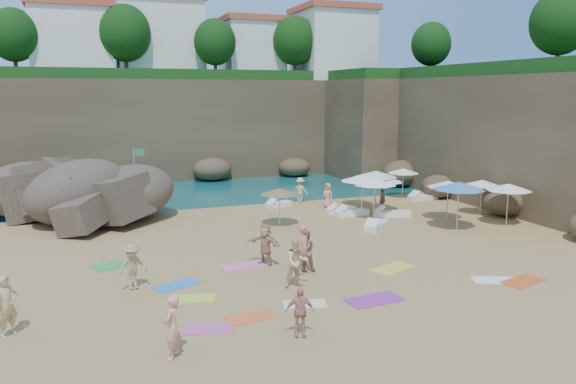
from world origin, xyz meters
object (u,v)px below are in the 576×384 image
object	(u,v)px
person_stand_1	(305,251)
flag_pole	(136,169)
parasol_1	(376,174)
person_stand_3	(383,201)
person_stand_0	(7,306)
person_stand_4	(328,195)
rock_outcrop	(51,228)
person_stand_2	(300,190)
person_stand_5	(60,210)
lounger_0	(279,204)
person_stand_6	(172,327)
parasol_2	(384,179)
parasol_0	(375,182)

from	to	relation	value
person_stand_1	flag_pole	bearing A→B (deg)	-61.16
parasol_1	person_stand_3	world-z (taller)	parasol_1
person_stand_0	person_stand_4	xyz separation A→B (m)	(16.28, 13.60, -0.15)
rock_outcrop	person_stand_1	xyz separation A→B (m)	(9.84, -11.30, 0.83)
person_stand_2	person_stand_5	distance (m)	14.35
lounger_0	person_stand_2	bearing A→B (deg)	0.97
person_stand_6	parasol_1	bearing A→B (deg)	168.58
parasol_2	person_stand_2	xyz separation A→B (m)	(-3.56, 4.34, -1.16)
person_stand_3	person_stand_5	world-z (taller)	person_stand_5
flag_pole	parasol_1	world-z (taller)	flag_pole
rock_outcrop	parasol_1	size ratio (longest dim) A/B	3.52
person_stand_4	person_stand_5	world-z (taller)	person_stand_4
parasol_2	flag_pole	bearing A→B (deg)	152.77
person_stand_4	person_stand_5	distance (m)	15.33
parasol_2	person_stand_3	xyz separation A→B (m)	(-0.23, -0.34, -1.22)
person_stand_5	person_stand_6	bearing A→B (deg)	-72.12
rock_outcrop	person_stand_5	size ratio (longest dim) A/B	5.88
flag_pole	parasol_1	size ratio (longest dim) A/B	1.43
rock_outcrop	person_stand_2	distance (m)	14.93
parasol_2	person_stand_2	world-z (taller)	parasol_2
person_stand_2	rock_outcrop	bearing A→B (deg)	54.34
person_stand_2	person_stand_6	xyz separation A→B (m)	(-11.03, -18.74, 0.07)
person_stand_0	person_stand_3	size ratio (longest dim) A/B	1.22
parasol_1	person_stand_6	bearing A→B (deg)	-133.89
lounger_0	parasol_0	bearing A→B (deg)	-73.09
parasol_1	person_stand_4	xyz separation A→B (m)	(-2.37, 1.68, -1.43)
flag_pole	person_stand_0	world-z (taller)	flag_pole
parasol_0	person_stand_2	bearing A→B (deg)	111.02
person_stand_1	person_stand_2	bearing A→B (deg)	-99.30
person_stand_3	person_stand_5	size ratio (longest dim) A/B	0.99
flag_pole	person_stand_6	distance (m)	21.42
person_stand_1	person_stand_3	size ratio (longest dim) A/B	1.10
person_stand_6	person_stand_3	bearing A→B (deg)	166.87
person_stand_1	person_stand_6	xyz separation A→B (m)	(-6.08, -5.60, 0.05)
rock_outcrop	parasol_2	distance (m)	18.63
rock_outcrop	person_stand_3	xyz separation A→B (m)	(18.13, -2.84, 0.76)
flag_pole	person_stand_4	size ratio (longest dim) A/B	2.35
person_stand_1	parasol_2	bearing A→B (deg)	-122.69
flag_pole	person_stand_6	xyz separation A→B (m)	(-1.12, -21.34, -1.45)
parasol_2	person_stand_0	bearing A→B (deg)	-148.91
person_stand_1	person_stand_4	world-z (taller)	person_stand_1
flag_pole	person_stand_0	xyz separation A→B (m)	(-5.40, -18.32, -1.40)
person_stand_0	parasol_2	bearing A→B (deg)	-11.40
rock_outcrop	person_stand_6	xyz separation A→B (m)	(3.76, -16.91, 0.88)
flag_pole	person_stand_2	bearing A→B (deg)	-14.69
person_stand_0	person_stand_3	world-z (taller)	person_stand_0
parasol_0	parasol_1	distance (m)	2.23
rock_outcrop	person_stand_1	world-z (taller)	rock_outcrop
person_stand_2	person_stand_6	size ratio (longest dim) A/B	0.92
parasol_0	person_stand_5	size ratio (longest dim) A/B	1.59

